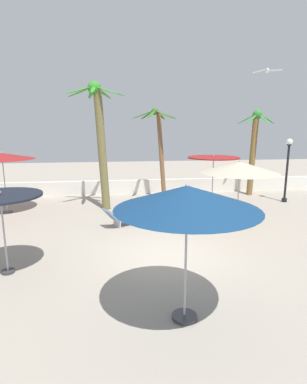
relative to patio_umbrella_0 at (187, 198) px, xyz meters
The scene contains 13 objects.
ground_plane 4.22m from the patio_umbrella_0, 86.49° to the left, with size 56.00×56.00×0.00m, color #9E9384.
boundary_wall 13.09m from the patio_umbrella_0, 89.11° to the left, with size 25.20×0.30×0.86m, color silver.
patio_umbrella_0 is the anchor object (origin of this frame).
patio_umbrella_1 10.24m from the patio_umbrella_0, 68.66° to the left, with size 2.68×2.68×2.63m.
patio_umbrella_2 6.84m from the patio_umbrella_0, 58.41° to the left, with size 3.13×3.13×2.76m.
patio_umbrella_3 11.37m from the patio_umbrella_0, 125.33° to the left, with size 2.95×2.95×2.95m.
patio_umbrella_4 5.28m from the patio_umbrella_0, 148.73° to the left, with size 2.19×2.19×2.38m.
palm_tree_0 11.29m from the patio_umbrella_0, 84.25° to the left, with size 2.58×2.38×5.10m.
palm_tree_1 13.54m from the patio_umbrella_0, 59.36° to the left, with size 2.15×2.23×5.07m.
palm_tree_2 9.68m from the patio_umbrella_0, 102.25° to the left, with size 2.87×2.96×6.18m.
lamp_post_0 12.50m from the patio_umbrella_0, 50.55° to the left, with size 0.33×0.33×3.47m.
lounge_chair_0 7.06m from the patio_umbrella_0, 98.63° to the left, with size 1.92×1.39×0.84m.
seagull_0 6.98m from the patio_umbrella_0, 50.61° to the left, with size 0.92×0.53×0.14m.
Camera 1 is at (-1.63, -9.02, 4.05)m, focal length 28.56 mm.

